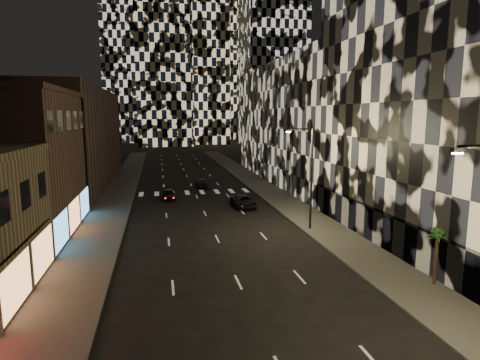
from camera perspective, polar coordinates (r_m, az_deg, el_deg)
name	(u,v)px	position (r m, az deg, el deg)	size (l,w,h in m)	color
sidewalk_left	(117,195)	(54.28, -17.04, -2.01)	(4.00, 120.00, 0.15)	#47443F
sidewalk_right	(267,189)	(55.94, 3.79, -1.30)	(4.00, 120.00, 0.15)	#47443F
curb_left	(134,194)	(54.11, -14.83, -1.94)	(0.20, 120.00, 0.15)	#4C4C47
curb_right	(252,190)	(55.43, 1.70, -1.38)	(0.20, 120.00, 0.15)	#4C4C47
retail_brown	(8,166)	(38.83, -30.10, 1.70)	(10.00, 15.00, 12.00)	brown
retail_filler_left	(72,138)	(64.34, -22.74, 5.59)	(10.00, 40.00, 14.00)	brown
midrise_right	(477,105)	(36.93, 30.65, 9.13)	(16.00, 25.00, 22.00)	#232326
midrise_base	(381,228)	(33.46, 19.40, -6.45)	(0.60, 25.00, 3.00)	#383838
midrise_filler_right	(317,123)	(64.90, 10.85, 7.93)	(16.00, 40.00, 18.00)	#232326
tower_center_low	(162,2)	(147.85, -11.08, 23.60)	(18.00, 18.00, 95.00)	black
streetlight_far	(309,171)	(35.82, 9.77, 1.24)	(2.55, 0.25, 9.00)	black
car_dark_midlane	(169,194)	(49.88, -10.06, -2.04)	(1.51, 3.75, 1.28)	black
car_dark_oncoming	(202,183)	(57.89, -5.43, -0.41)	(1.74, 4.28, 1.24)	black
car_dark_rightlane	(243,202)	(44.91, 0.49, -3.12)	(2.18, 4.72, 1.31)	black
palm_tree	(438,238)	(26.74, 26.29, -7.47)	(1.76, 1.73, 3.44)	#47331E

